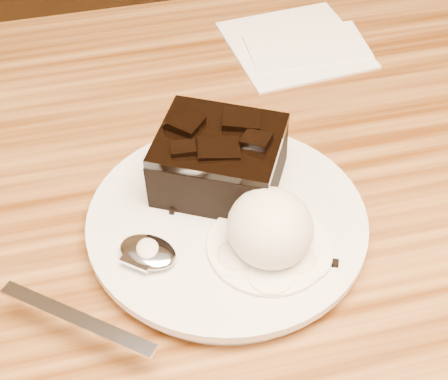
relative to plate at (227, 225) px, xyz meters
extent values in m
cylinder|color=silver|center=(0.00, 0.00, 0.00)|extent=(0.23, 0.23, 0.02)
cube|color=black|center=(0.00, 0.04, 0.03)|extent=(0.13, 0.12, 0.05)
ellipsoid|color=silver|center=(0.02, -0.04, 0.03)|extent=(0.07, 0.07, 0.05)
cylinder|color=white|center=(0.02, -0.04, 0.01)|extent=(0.10, 0.10, 0.00)
cube|color=white|center=(0.14, 0.25, -0.01)|extent=(0.15, 0.15, 0.01)
cube|color=black|center=(0.07, -0.07, 0.01)|extent=(0.01, 0.01, 0.00)
cube|color=black|center=(0.06, -0.03, 0.01)|extent=(0.01, 0.01, 0.00)
cube|color=black|center=(-0.04, 0.02, 0.01)|extent=(0.01, 0.01, 0.00)
camera|label=1|loc=(-0.09, -0.36, 0.42)|focal=55.67mm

